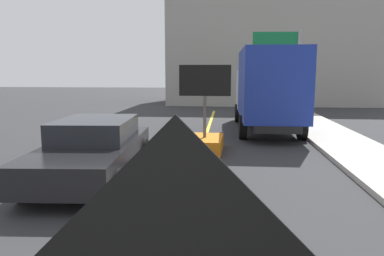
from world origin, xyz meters
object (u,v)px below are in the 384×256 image
object	(u,v)px
pickup_car	(94,149)
traffic_cone_mid_lane	(156,193)
highway_guide_sign	(285,56)
traffic_cone_far_lane	(176,152)
box_truck	(267,88)
arrow_board_trailer	(205,136)

from	to	relation	value
pickup_car	traffic_cone_mid_lane	world-z (taller)	pickup_car
highway_guide_sign	traffic_cone_far_lane	distance (m)	13.61
pickup_car	box_truck	bearing A→B (deg)	57.56
highway_guide_sign	traffic_cone_mid_lane	world-z (taller)	highway_guide_sign
box_truck	pickup_car	size ratio (longest dim) A/B	1.50
pickup_car	traffic_cone_far_lane	size ratio (longest dim) A/B	8.27
arrow_board_trailer	traffic_cone_mid_lane	distance (m)	5.23
highway_guide_sign	pickup_car	bearing A→B (deg)	-114.65
arrow_board_trailer	pickup_car	bearing A→B (deg)	-127.10
pickup_car	traffic_cone_far_lane	xyz separation A→B (m)	(1.70, 1.69, -0.40)
box_truck	traffic_cone_far_lane	distance (m)	6.73
box_truck	traffic_cone_mid_lane	distance (m)	10.04
arrow_board_trailer	box_truck	size ratio (longest dim) A/B	0.36
arrow_board_trailer	traffic_cone_far_lane	bearing A→B (deg)	-115.37
arrow_board_trailer	box_truck	world-z (taller)	box_truck
traffic_cone_far_lane	traffic_cone_mid_lane	bearing A→B (deg)	-87.46
pickup_car	traffic_cone_mid_lane	bearing A→B (deg)	-47.35
arrow_board_trailer	highway_guide_sign	world-z (taller)	highway_guide_sign
pickup_car	arrow_board_trailer	bearing A→B (deg)	52.90
box_truck	traffic_cone_far_lane	xyz separation A→B (m)	(-3.06, -5.80, -1.52)
arrow_board_trailer	pickup_car	xyz separation A→B (m)	(-2.41, -3.18, 0.22)
box_truck	highway_guide_sign	size ratio (longest dim) A/B	1.49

